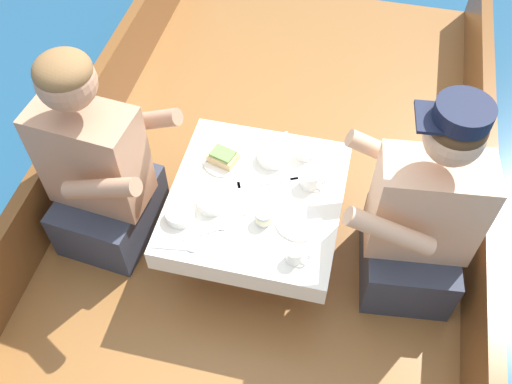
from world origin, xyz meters
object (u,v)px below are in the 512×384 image
object	(u,v)px
person_starboard	(420,219)
coffee_cup_center	(295,255)
coffee_cup_port	(310,179)
coffee_cup_starboard	(305,152)
tin_can	(264,217)
sandwich	(223,157)
person_port	(98,171)

from	to	relation	value
person_starboard	coffee_cup_center	distance (m)	0.51
coffee_cup_center	coffee_cup_port	bearing A→B (deg)	90.79
coffee_cup_starboard	tin_can	xyz separation A→B (m)	(-0.10, -0.37, -0.00)
coffee_cup_starboard	tin_can	bearing A→B (deg)	-104.66
coffee_cup_starboard	coffee_cup_center	xyz separation A→B (m)	(0.05, -0.51, 0.00)
coffee_cup_port	coffee_cup_center	distance (m)	0.36
sandwich	coffee_cup_center	world-z (taller)	coffee_cup_center
coffee_cup_starboard	coffee_cup_center	bearing A→B (deg)	-84.04
person_starboard	tin_can	xyz separation A→B (m)	(-0.59, -0.12, -0.01)
person_starboard	coffee_cup_port	bearing A→B (deg)	-19.57
coffee_cup_starboard	person_port	bearing A→B (deg)	-158.89
coffee_cup_port	coffee_cup_starboard	world-z (taller)	coffee_cup_port
sandwich	coffee_cup_center	bearing A→B (deg)	-46.61
person_starboard	coffee_cup_port	world-z (taller)	person_starboard
person_port	coffee_cup_starboard	distance (m)	0.86
person_port	tin_can	world-z (taller)	person_port
person_port	coffee_cup_port	world-z (taller)	person_port
coffee_cup_port	coffee_cup_center	bearing A→B (deg)	-89.21
person_port	person_starboard	distance (m)	1.29
person_port	sandwich	bearing A→B (deg)	29.04
coffee_cup_port	tin_can	xyz separation A→B (m)	(-0.14, -0.22, -0.01)
person_starboard	sandwich	world-z (taller)	person_starboard
person_starboard	tin_can	bearing A→B (deg)	4.80
coffee_cup_starboard	coffee_cup_center	distance (m)	0.51
coffee_cup_port	person_starboard	bearing A→B (deg)	-12.99
person_port	coffee_cup_starboard	xyz separation A→B (m)	(0.80, 0.31, -0.02)
sandwich	tin_can	distance (m)	0.35
person_port	tin_can	bearing A→B (deg)	0.95
person_starboard	coffee_cup_starboard	xyz separation A→B (m)	(-0.49, 0.25, -0.01)
coffee_cup_port	person_port	bearing A→B (deg)	-169.13
person_port	person_starboard	bearing A→B (deg)	8.34
coffee_cup_port	coffee_cup_starboard	size ratio (longest dim) A/B	1.12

